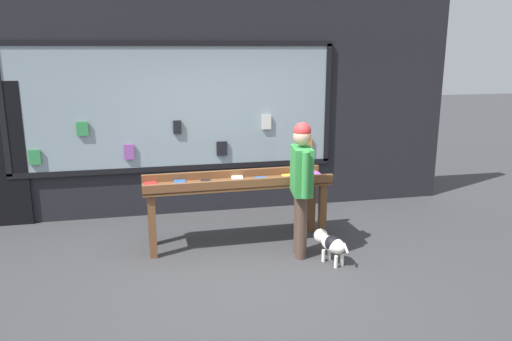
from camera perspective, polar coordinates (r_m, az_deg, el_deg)
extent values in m
plane|color=#38383A|center=(5.98, -0.59, -11.33)|extent=(40.00, 40.00, 0.00)
cube|color=black|center=(7.82, -4.25, 7.80)|extent=(7.55, 0.20, 3.45)
cube|color=#8C9EA8|center=(7.63, -9.18, 7.13)|extent=(4.80, 0.03, 1.87)
cube|color=black|center=(7.58, -9.46, 14.16)|extent=(4.88, 0.06, 0.08)
cube|color=black|center=(7.79, -8.92, 0.30)|extent=(4.88, 0.06, 0.08)
cube|color=black|center=(7.87, -27.01, 6.01)|extent=(0.08, 0.06, 1.87)
cube|color=black|center=(8.12, 8.12, 7.56)|extent=(0.08, 0.06, 1.87)
cube|color=#338C4C|center=(7.85, -23.96, 1.39)|extent=(0.16, 0.03, 0.22)
cube|color=#338C4C|center=(7.67, -19.22, 4.52)|extent=(0.16, 0.03, 0.20)
cube|color=#994CA5|center=(7.68, -14.30, 2.06)|extent=(0.14, 0.03, 0.22)
cube|color=black|center=(7.63, -8.99, 4.91)|extent=(0.12, 0.03, 0.20)
cube|color=black|center=(7.76, -3.92, 2.53)|extent=(0.16, 0.03, 0.22)
cube|color=silver|center=(7.82, 1.20, 5.55)|extent=(0.15, 0.03, 0.22)
cube|color=orange|center=(8.07, 5.86, 2.95)|extent=(0.16, 0.03, 0.22)
cube|color=brown|center=(6.30, -11.75, -6.31)|extent=(0.09, 0.09, 0.81)
cube|color=brown|center=(6.72, 7.58, -4.85)|extent=(0.09, 0.09, 0.81)
cube|color=brown|center=(6.70, -11.88, -5.10)|extent=(0.09, 0.09, 0.81)
cube|color=brown|center=(7.09, 6.37, -3.81)|extent=(0.09, 0.09, 0.81)
cube|color=brown|center=(6.49, -2.17, -1.51)|extent=(2.43, 0.63, 0.04)
cube|color=brown|center=(6.23, -1.69, -1.59)|extent=(2.42, 0.11, 0.12)
cube|color=brown|center=(6.72, -2.61, -0.45)|extent=(2.42, 0.11, 0.12)
cube|color=red|center=(6.48, -11.92, -1.56)|extent=(0.18, 0.24, 0.02)
cube|color=#2659B2|center=(6.49, -8.72, -1.35)|extent=(0.15, 0.19, 0.03)
cube|color=black|center=(6.49, -5.67, -1.30)|extent=(0.13, 0.22, 0.02)
cube|color=silver|center=(6.62, -2.16, -0.87)|extent=(0.17, 0.23, 0.03)
cube|color=#2659B2|center=(6.57, 0.59, -1.00)|extent=(0.15, 0.19, 0.03)
cube|color=yellow|center=(6.75, 3.77, -0.68)|extent=(0.15, 0.23, 0.02)
cube|color=#994CA5|center=(6.88, 6.63, -0.38)|extent=(0.15, 0.23, 0.03)
cylinder|color=#4C382D|center=(6.17, 5.20, -6.46)|extent=(0.14, 0.14, 0.81)
cylinder|color=#4C382D|center=(6.32, 4.98, -5.96)|extent=(0.14, 0.14, 0.81)
cube|color=#338C3F|center=(6.04, 5.23, 0.00)|extent=(0.29, 0.49, 0.58)
cylinder|color=#338C3F|center=(5.76, 5.67, -0.54)|extent=(0.09, 0.09, 0.55)
cylinder|color=#338C3F|center=(6.32, 4.83, 0.75)|extent=(0.09, 0.09, 0.55)
sphere|color=tan|center=(5.96, 5.32, 3.91)|extent=(0.22, 0.22, 0.22)
sphere|color=red|center=(5.95, 5.33, 4.54)|extent=(0.21, 0.21, 0.21)
ellipsoid|color=white|center=(6.12, 8.81, -8.36)|extent=(0.32, 0.42, 0.19)
ellipsoid|color=black|center=(6.12, 8.81, -8.27)|extent=(0.27, 0.28, 0.20)
sphere|color=white|center=(6.26, 7.41, -7.41)|extent=(0.17, 0.17, 0.17)
cylinder|color=white|center=(5.97, 10.23, -8.71)|extent=(0.06, 0.10, 0.12)
cylinder|color=white|center=(6.29, 8.38, -9.40)|extent=(0.04, 0.04, 0.15)
cylinder|color=white|center=(6.23, 7.71, -9.62)|extent=(0.04, 0.04, 0.15)
cylinder|color=white|center=(6.14, 9.80, -10.04)|extent=(0.04, 0.04, 0.15)
cylinder|color=white|center=(6.08, 9.12, -10.27)|extent=(0.04, 0.04, 0.15)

